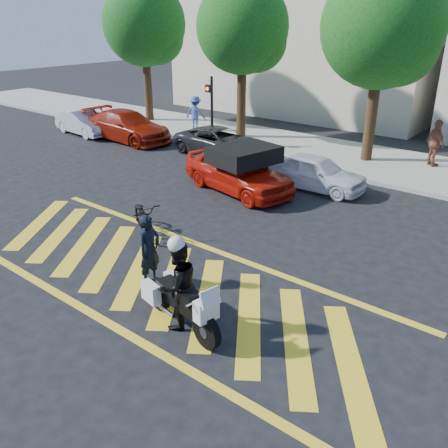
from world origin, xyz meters
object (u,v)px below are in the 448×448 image
Objects in this scene: officer_bike at (150,250)px; red_convertible at (238,170)px; parked_left at (127,126)px; parked_mid_right at (315,172)px; officer_moto at (178,286)px; parked_mid_left at (220,142)px; police_motorcycle at (180,301)px; parked_far_left at (84,123)px; bicycle at (144,217)px.

red_convertible is (-2.21, 6.20, -0.10)m from officer_bike.
parked_mid_right is at bearing -92.48° from parked_left.
officer_moto is 0.43× the size of parked_mid_left.
red_convertible reaches higher than parked_left.
police_motorcycle is at bearing -142.85° from parked_mid_left.
officer_bike is 8.08m from parked_mid_right.
officer_moto is at bearing -169.78° from parked_mid_right.
red_convertible is at bearing 131.74° from parked_mid_right.
parked_mid_right is (13.26, 0.00, 0.01)m from parked_far_left.
officer_bike is 1.83m from police_motorcycle.
parked_mid_left is (-7.27, 10.19, 0.03)m from police_motorcycle.
parked_far_left is (-11.27, 1.87, -0.14)m from red_convertible.
red_convertible is 1.22× the size of parked_mid_right.
officer_bike is 0.40× the size of parked_mid_left.
parked_mid_right reaches higher than parked_mid_left.
officer_moto reaches higher than parked_mid_right.
police_motorcycle is at bearing -126.55° from parked_left.
police_motorcycle is at bearing 126.94° from officer_moto.
police_motorcycle is 17.52m from parked_far_left.
officer_moto is (-0.02, -0.01, 0.35)m from police_motorcycle.
police_motorcycle is at bearing -169.67° from parked_mid_right.
police_motorcycle is at bearing -115.71° from parked_far_left.
parked_left is (-10.79, 8.63, -0.13)m from officer_bike.
parked_mid_right reaches higher than police_motorcycle.
parked_far_left is (-15.11, 8.84, -0.30)m from officer_moto.
police_motorcycle is 1.28× the size of officer_moto.
officer_bike is 2.78m from bicycle.
officer_moto reaches higher than police_motorcycle.
parked_left is at bearing 79.42° from bicycle.
parked_mid_left is (-3.41, 3.22, -0.16)m from red_convertible.
parked_mid_left is (-3.50, 7.67, 0.09)m from bicycle.
parked_left is 1.36× the size of parked_mid_right.
officer_bike is 0.93× the size of officer_moto.
parked_mid_left is (-5.63, 9.42, -0.25)m from officer_bike.
parked_left is at bearing 46.58° from officer_bike.
parked_mid_right is (-1.87, 8.84, 0.05)m from police_motorcycle.
red_convertible is (-3.85, 6.96, 0.19)m from police_motorcycle.
parked_far_left is at bearing 101.40° from parked_mid_left.
officer_moto reaches higher than bicycle.
red_convertible is at bearing -105.29° from parked_left.
police_motorcycle is 0.63× the size of parked_far_left.
parked_left is (-8.57, 2.43, -0.04)m from red_convertible.
bicycle is 0.45× the size of parked_mid_left.
parked_mid_right is (-0.23, 8.07, -0.23)m from officer_bike.
officer_bike is 0.34× the size of parked_left.
parked_mid_left is at bearing -80.72° from parked_left.
police_motorcycle is (1.64, -0.76, -0.28)m from officer_bike.
bicycle is 0.53× the size of parked_mid_right.
red_convertible is 2.73m from parked_mid_right.
officer_bike is 0.39× the size of red_convertible.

